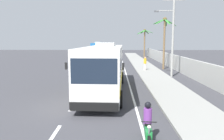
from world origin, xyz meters
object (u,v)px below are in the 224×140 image
Objects in this scene: coach_bus_foreground at (105,67)px; coach_bus_far_lane at (99,49)px; motorcycle_beside_bus at (148,127)px; pedestrian_near_kerb at (145,63)px; utility_pole_mid at (173,30)px; palm_nearest at (164,32)px; palm_second at (145,37)px.

coach_bus_foreground reaches higher than coach_bus_far_lane.
pedestrian_near_kerb is at bearing 82.95° from motorcycle_beside_bus.
coach_bus_foreground is 10.49m from utility_pole_mid.
utility_pole_mid reaches higher than pedestrian_near_kerb.
palm_nearest reaches higher than pedestrian_near_kerb.
utility_pole_mid is at bearing -94.62° from palm_nearest.
coach_bus_foreground is at bearing -84.86° from coach_bus_far_lane.
palm_second reaches higher than coach_bus_foreground.
utility_pole_mid is (10.26, -30.08, 3.22)m from coach_bus_far_lane.
utility_pole_mid reaches higher than coach_bus_far_lane.
palm_second is at bearing -10.78° from coach_bus_far_lane.
coach_bus_far_lane is 11.38m from palm_second.
pedestrian_near_kerb is 0.18× the size of utility_pole_mid.
palm_nearest is (7.42, 13.67, 3.11)m from coach_bus_foreground.
coach_bus_foreground is at bearing -118.49° from palm_nearest.
pedestrian_near_kerb is 23.97m from palm_second.
coach_bus_far_lane is (-3.36, 37.32, -0.08)m from coach_bus_foreground.
palm_nearest is 1.07× the size of palm_second.
utility_pole_mid is at bearing 46.39° from coach_bus_foreground.
palm_nearest is at bearing 61.51° from coach_bus_foreground.
motorcycle_beside_bus is 17.14m from utility_pole_mid.
palm_second is (0.58, 28.01, -0.44)m from utility_pole_mid.
palm_second reaches higher than motorcycle_beside_bus.
coach_bus_foreground is 6.01× the size of motorcycle_beside_bus.
palm_second is (2.85, 23.53, 3.62)m from pedestrian_near_kerb.
palm_second is at bearing 78.02° from coach_bus_foreground.
palm_nearest reaches higher than motorcycle_beside_bus.
utility_pole_mid reaches higher than coach_bus_foreground.
utility_pole_mid is 1.36× the size of palm_nearest.
utility_pole_mid is 1.46× the size of palm_second.
coach_bus_foreground reaches higher than motorcycle_beside_bus.
coach_bus_far_lane is 1.11× the size of utility_pole_mid.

